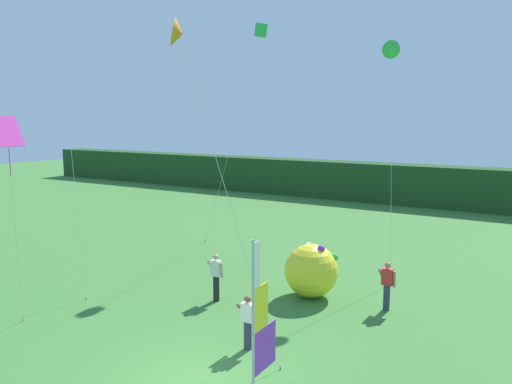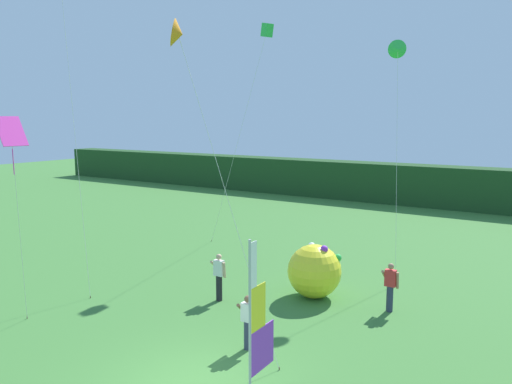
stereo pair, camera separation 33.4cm
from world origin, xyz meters
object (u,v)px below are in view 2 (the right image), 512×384
(person_far_left, at_px, (219,276))
(kite_green_delta_1, at_px, (398,50))
(person_mid_field, at_px, (390,286))
(person_near_banner, at_px, (248,321))
(inflatable_balloon, at_px, (314,271))
(kite_magenta_diamond_0, at_px, (12,140))
(kite_orange_delta_3, at_px, (179,36))
(kite_green_box_2, at_px, (267,32))
(banner_flag, at_px, (257,325))

(person_far_left, bearing_deg, kite_green_delta_1, 61.56)
(person_mid_field, bearing_deg, person_far_left, -157.27)
(person_near_banner, xyz_separation_m, inflatable_balloon, (-0.23, 4.66, 0.14))
(person_mid_field, bearing_deg, kite_magenta_diamond_0, -135.76)
(person_near_banner, bearing_deg, person_far_left, 138.62)
(inflatable_balloon, bearing_deg, kite_orange_delta_3, -98.45)
(kite_magenta_diamond_0, height_order, kite_green_box_2, kite_green_box_2)
(banner_flag, xyz_separation_m, kite_green_delta_1, (-0.68, 11.70, 7.25))
(banner_flag, xyz_separation_m, kite_orange_delta_3, (-2.73, 0.72, 6.52))
(person_mid_field, height_order, kite_green_delta_1, kite_green_delta_1)
(kite_green_delta_1, bearing_deg, kite_magenta_diamond_0, -117.26)
(person_near_banner, relative_size, kite_orange_delta_3, 0.18)
(person_near_banner, bearing_deg, inflatable_balloon, 92.79)
(kite_orange_delta_3, bearing_deg, kite_green_box_2, 111.03)
(person_mid_field, relative_size, kite_magenta_diamond_0, 0.26)
(kite_green_delta_1, height_order, kite_green_box_2, kite_green_box_2)
(person_far_left, height_order, kite_orange_delta_3, kite_orange_delta_3)
(person_mid_field, relative_size, person_far_left, 0.98)
(person_mid_field, distance_m, kite_green_delta_1, 9.65)
(kite_green_box_2, bearing_deg, person_near_banner, -61.18)
(person_mid_field, height_order, kite_green_box_2, kite_green_box_2)
(person_near_banner, height_order, person_mid_field, person_mid_field)
(person_mid_field, xyz_separation_m, kite_magenta_diamond_0, (-8.09, -7.88, 4.90))
(banner_flag, xyz_separation_m, person_near_banner, (-1.61, 2.06, -1.02))
(kite_magenta_diamond_0, bearing_deg, person_near_banner, 28.66)
(person_near_banner, xyz_separation_m, kite_magenta_diamond_0, (-5.62, -3.07, 4.96))
(person_far_left, relative_size, kite_green_delta_1, 0.18)
(banner_flag, distance_m, kite_orange_delta_3, 7.11)
(person_mid_field, xyz_separation_m, kite_orange_delta_3, (-3.59, -6.15, 7.48))
(kite_green_delta_1, relative_size, kite_green_box_2, 0.88)
(person_mid_field, distance_m, person_far_left, 5.83)
(person_far_left, bearing_deg, banner_flag, -45.64)
(person_mid_field, relative_size, kite_green_delta_1, 0.17)
(inflatable_balloon, xyz_separation_m, kite_magenta_diamond_0, (-5.39, -7.74, 4.81))
(inflatable_balloon, distance_m, kite_green_delta_1, 9.60)
(banner_flag, distance_m, kite_magenta_diamond_0, 8.30)
(person_far_left, distance_m, kite_orange_delta_3, 8.61)
(kite_green_delta_1, relative_size, kite_orange_delta_3, 1.09)
(kite_magenta_diamond_0, distance_m, kite_green_delta_1, 14.68)
(banner_flag, bearing_deg, kite_magenta_diamond_0, -172.03)
(kite_orange_delta_3, bearing_deg, person_mid_field, 59.70)
(person_near_banner, bearing_deg, kite_green_box_2, 118.82)
(person_far_left, height_order, kite_magenta_diamond_0, kite_magenta_diamond_0)
(person_near_banner, xyz_separation_m, kite_orange_delta_3, (-1.12, -1.34, 7.54))
(kite_orange_delta_3, bearing_deg, kite_green_delta_1, 79.42)
(kite_green_box_2, bearing_deg, kite_green_delta_1, -2.03)
(person_near_banner, height_order, kite_green_delta_1, kite_green_delta_1)
(kite_magenta_diamond_0, distance_m, kite_orange_delta_3, 5.47)
(person_near_banner, bearing_deg, kite_magenta_diamond_0, -151.34)
(banner_flag, relative_size, kite_green_box_2, 0.35)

